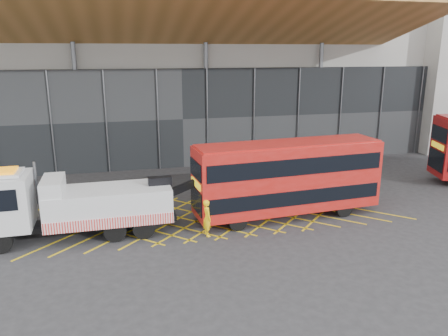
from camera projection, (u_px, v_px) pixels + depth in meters
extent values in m
plane|color=#2A292C|center=(180.00, 218.00, 25.26)|extent=(120.00, 120.00, 0.00)
cube|color=gold|center=(94.00, 225.00, 24.14)|extent=(7.16, 7.16, 0.01)
cube|color=gold|center=(94.00, 225.00, 24.14)|extent=(7.16, 7.16, 0.01)
cube|color=gold|center=(124.00, 223.00, 24.51)|extent=(7.16, 7.16, 0.01)
cube|color=gold|center=(124.00, 223.00, 24.51)|extent=(7.16, 7.16, 0.01)
cube|color=gold|center=(152.00, 220.00, 24.88)|extent=(7.16, 7.16, 0.01)
cube|color=gold|center=(152.00, 220.00, 24.88)|extent=(7.16, 7.16, 0.01)
cube|color=gold|center=(180.00, 218.00, 25.25)|extent=(7.16, 7.16, 0.01)
cube|color=gold|center=(180.00, 218.00, 25.25)|extent=(7.16, 7.16, 0.01)
cube|color=gold|center=(207.00, 215.00, 25.63)|extent=(7.16, 7.16, 0.01)
cube|color=gold|center=(207.00, 215.00, 25.63)|extent=(7.16, 7.16, 0.01)
cube|color=gold|center=(233.00, 213.00, 26.00)|extent=(7.16, 7.16, 0.01)
cube|color=gold|center=(233.00, 213.00, 26.00)|extent=(7.16, 7.16, 0.01)
cube|color=gold|center=(259.00, 211.00, 26.37)|extent=(7.16, 7.16, 0.01)
cube|color=gold|center=(259.00, 211.00, 26.37)|extent=(7.16, 7.16, 0.01)
cube|color=gold|center=(284.00, 208.00, 26.75)|extent=(7.16, 7.16, 0.01)
cube|color=gold|center=(284.00, 208.00, 26.75)|extent=(7.16, 7.16, 0.01)
cube|color=gold|center=(308.00, 206.00, 27.12)|extent=(7.16, 7.16, 0.01)
cube|color=gold|center=(308.00, 206.00, 27.12)|extent=(7.16, 7.16, 0.01)
cube|color=gold|center=(331.00, 204.00, 27.49)|extent=(7.16, 7.16, 0.01)
cube|color=gold|center=(331.00, 204.00, 27.49)|extent=(7.16, 7.16, 0.01)
cube|color=#979691|center=(169.00, 55.00, 41.20)|extent=(55.00, 14.00, 18.00)
cube|color=black|center=(182.00, 119.00, 35.65)|extent=(55.00, 0.80, 8.00)
cube|color=olive|center=(158.00, 18.00, 29.77)|extent=(40.00, 11.93, 4.07)
cylinder|color=#595B60|center=(78.00, 110.00, 33.34)|extent=(0.36, 0.36, 10.00)
cylinder|color=#595B60|center=(206.00, 106.00, 35.67)|extent=(0.36, 0.36, 10.00)
cylinder|color=#595B60|center=(319.00, 103.00, 38.00)|extent=(0.36, 0.36, 10.00)
cube|color=black|center=(82.00, 223.00, 22.58)|extent=(9.72, 1.12, 0.36)
cube|color=silver|center=(5.00, 202.00, 21.36)|extent=(2.48, 2.58, 2.66)
cube|color=orange|center=(6.00, 171.00, 21.00)|extent=(0.93, 1.24, 0.12)
cube|color=silver|center=(109.00, 203.00, 22.68)|extent=(6.36, 2.62, 1.64)
cube|color=red|center=(110.00, 223.00, 21.61)|extent=(6.34, 0.12, 0.56)
cube|color=silver|center=(53.00, 185.00, 21.73)|extent=(1.05, 2.46, 0.72)
cube|color=black|center=(160.00, 182.00, 23.07)|extent=(1.23, 0.52, 0.51)
cube|color=black|center=(179.00, 189.00, 23.45)|extent=(2.24, 0.38, 1.11)
cylinder|color=black|center=(0.00, 242.00, 20.73)|extent=(1.13, 0.37, 1.12)
cylinder|color=black|center=(10.00, 225.00, 22.73)|extent=(1.13, 0.37, 1.12)
cylinder|color=black|center=(144.00, 228.00, 22.36)|extent=(1.13, 0.37, 1.12)
cylinder|color=black|center=(141.00, 213.00, 24.37)|extent=(1.13, 0.37, 1.12)
cylinder|color=#595B60|center=(36.00, 183.00, 22.49)|extent=(0.14, 0.14, 2.25)
cube|color=#AD140F|center=(288.00, 176.00, 24.90)|extent=(10.93, 3.28, 3.80)
cube|color=black|center=(287.00, 191.00, 25.13)|extent=(10.51, 3.30, 0.83)
cube|color=black|center=(288.00, 162.00, 24.67)|extent=(10.51, 3.30, 0.93)
cube|color=black|center=(196.00, 200.00, 23.49)|extent=(0.22, 2.20, 1.27)
cube|color=black|center=(196.00, 169.00, 23.05)|extent=(0.22, 2.20, 0.93)
cube|color=yellow|center=(196.00, 184.00, 23.25)|extent=(0.19, 1.75, 0.34)
cube|color=#AD140F|center=(289.00, 143.00, 24.40)|extent=(10.70, 3.06, 0.12)
cylinder|color=black|center=(238.00, 221.00, 23.35)|extent=(1.04, 0.37, 1.02)
cylinder|color=black|center=(225.00, 208.00, 25.37)|extent=(1.04, 0.37, 1.02)
cylinder|color=black|center=(344.00, 208.00, 25.32)|extent=(1.04, 0.37, 1.02)
cylinder|color=black|center=(324.00, 197.00, 27.34)|extent=(1.04, 0.37, 1.02)
cube|color=black|center=(436.00, 160.00, 31.52)|extent=(0.76, 2.36, 1.42)
cube|color=black|center=(439.00, 134.00, 31.03)|extent=(0.76, 2.36, 1.03)
cube|color=yellow|center=(437.00, 146.00, 31.25)|extent=(0.62, 1.88, 0.38)
imported|color=yellow|center=(207.00, 218.00, 22.58)|extent=(0.54, 0.76, 1.97)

